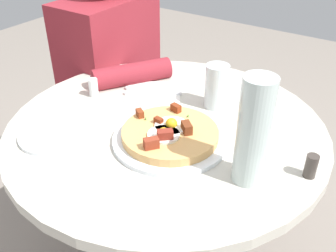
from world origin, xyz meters
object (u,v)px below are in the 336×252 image
(person_seated, at_px, (113,101))
(knife, at_px, (154,88))
(water_bottle, at_px, (253,132))
(breakfast_pizza, at_px, (170,133))
(bread_plate, at_px, (55,134))
(water_glass, at_px, (217,86))
(fork, at_px, (153,93))
(dining_table, at_px, (166,172))
(pepper_shaker, at_px, (311,166))
(pizza_plate, at_px, (170,139))
(salt_shaker, at_px, (93,88))

(person_seated, xyz_separation_m, knife, (0.15, 0.32, 0.22))
(person_seated, xyz_separation_m, water_bottle, (0.39, 0.75, 0.34))
(breakfast_pizza, height_order, bread_plate, breakfast_pizza)
(water_glass, bearing_deg, bread_plate, -35.83)
(fork, bearing_deg, dining_table, -73.99)
(breakfast_pizza, xyz_separation_m, knife, (-0.21, -0.20, -0.02))
(person_seated, bearing_deg, fork, 61.92)
(pepper_shaker, bearing_deg, water_bottle, -52.49)
(pizza_plate, height_order, bread_plate, pizza_plate)
(breakfast_pizza, height_order, knife, breakfast_pizza)
(dining_table, bearing_deg, fork, -132.09)
(water_glass, bearing_deg, salt_shaker, -65.54)
(salt_shaker, bearing_deg, dining_table, 87.93)
(pepper_shaker, bearing_deg, bread_plate, -70.56)
(bread_plate, bearing_deg, pizza_plate, 119.58)
(salt_shaker, bearing_deg, bread_plate, 17.21)
(water_bottle, relative_size, salt_shaker, 4.36)
(pizza_plate, bearing_deg, salt_shaker, -102.28)
(breakfast_pizza, relative_size, fork, 1.38)
(dining_table, height_order, water_bottle, water_bottle)
(dining_table, xyz_separation_m, breakfast_pizza, (0.06, 0.06, 0.20))
(pizza_plate, xyz_separation_m, bread_plate, (0.15, -0.26, -0.00))
(dining_table, distance_m, salt_shaker, 0.34)
(water_glass, height_order, salt_shaker, water_glass)
(bread_plate, xyz_separation_m, salt_shaker, (-0.22, -0.07, 0.02))
(knife, height_order, salt_shaker, salt_shaker)
(person_seated, relative_size, knife, 6.31)
(person_seated, distance_m, water_bottle, 0.91)
(water_bottle, bearing_deg, pizza_plate, -96.09)
(breakfast_pizza, distance_m, fork, 0.26)
(breakfast_pizza, xyz_separation_m, bread_plate, (0.15, -0.26, -0.02))
(bread_plate, distance_m, fork, 0.34)
(knife, height_order, water_bottle, water_bottle)
(salt_shaker, bearing_deg, fork, 125.97)
(bread_plate, distance_m, water_bottle, 0.52)
(dining_table, xyz_separation_m, person_seated, (-0.30, -0.47, -0.04))
(dining_table, xyz_separation_m, knife, (-0.15, -0.15, 0.18))
(knife, bearing_deg, pizza_plate, -77.69)
(pizza_plate, height_order, breakfast_pizza, breakfast_pizza)
(breakfast_pizza, bearing_deg, knife, -136.01)
(person_seated, height_order, water_bottle, person_seated)
(person_seated, distance_m, bread_plate, 0.62)
(knife, bearing_deg, dining_table, -76.71)
(fork, xyz_separation_m, salt_shaker, (0.11, -0.15, 0.02))
(knife, height_order, pepper_shaker, pepper_shaker)
(fork, height_order, salt_shaker, salt_shaker)
(water_glass, relative_size, pepper_shaker, 2.28)
(fork, xyz_separation_m, water_bottle, (0.20, 0.41, 0.12))
(pizza_plate, height_order, water_bottle, water_bottle)
(water_glass, distance_m, salt_shaker, 0.38)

